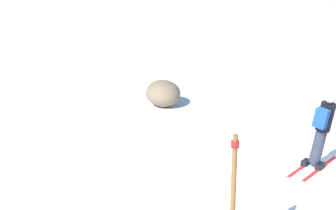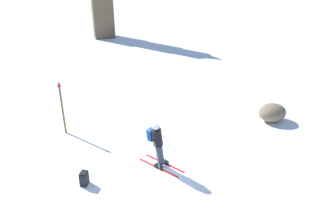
{
  "view_description": "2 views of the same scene",
  "coord_description": "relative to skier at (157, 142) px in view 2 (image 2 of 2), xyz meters",
  "views": [
    {
      "loc": [
        -10.25,
        6.98,
        5.17
      ],
      "look_at": [
        0.41,
        3.49,
        1.78
      ],
      "focal_mm": 60.0,
      "sensor_mm": 36.0,
      "label": 1
    },
    {
      "loc": [
        -2.54,
        -9.36,
        6.94
      ],
      "look_at": [
        1.36,
        2.85,
        0.99
      ],
      "focal_mm": 35.0,
      "sensor_mm": 36.0,
      "label": 2
    }
  ],
  "objects": [
    {
      "name": "ground_plane",
      "position": [
        -0.04,
        0.07,
        -1.07
      ],
      "size": [
        300.0,
        300.0,
        0.0
      ],
      "primitive_type": "plane",
      "color": "white"
    },
    {
      "name": "skier",
      "position": [
        0.0,
        0.0,
        0.0
      ],
      "size": [
        1.52,
        1.73,
        1.91
      ],
      "rotation": [
        0.0,
        0.0,
        0.59
      ],
      "color": "red",
      "rests_on": "ground"
    },
    {
      "name": "spare_backpack",
      "position": [
        -2.55,
        -0.16,
        -0.82
      ],
      "size": [
        0.34,
        0.37,
        0.5
      ],
      "rotation": [
        0.0,
        0.0,
        4.22
      ],
      "color": "black",
      "rests_on": "ground"
    },
    {
      "name": "exposed_boulder_0",
      "position": [
        5.94,
        1.9,
        -0.66
      ],
      "size": [
        1.26,
        1.07,
        0.82
      ],
      "primitive_type": "ellipsoid",
      "color": "#7A664C",
      "rests_on": "ground"
    },
    {
      "name": "trail_marker",
      "position": [
        -3.03,
        3.6,
        0.18
      ],
      "size": [
        0.13,
        0.13,
        2.29
      ],
      "color": "brown",
      "rests_on": "ground"
    }
  ]
}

